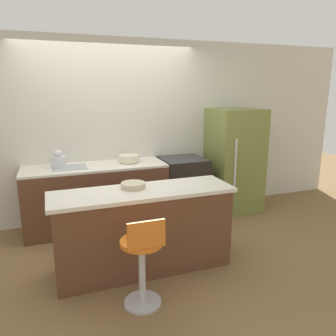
{
  "coord_description": "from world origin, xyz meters",
  "views": [
    {
      "loc": [
        -0.85,
        -4.06,
        1.9
      ],
      "look_at": [
        0.53,
        -0.3,
        0.93
      ],
      "focal_mm": 35.0,
      "sensor_mm": 36.0,
      "label": 1
    }
  ],
  "objects_px": {
    "kettle": "(58,160)",
    "mixing_bowl": "(129,158)",
    "stool_chair": "(143,261)",
    "refrigerator": "(234,160)",
    "oven_range": "(183,187)"
  },
  "relations": [
    {
      "from": "kettle",
      "to": "mixing_bowl",
      "type": "bearing_deg",
      "value": 0.0
    },
    {
      "from": "refrigerator",
      "to": "kettle",
      "type": "distance_m",
      "value": 2.62
    },
    {
      "from": "oven_range",
      "to": "kettle",
      "type": "bearing_deg",
      "value": 178.35
    },
    {
      "from": "oven_range",
      "to": "refrigerator",
      "type": "distance_m",
      "value": 0.93
    },
    {
      "from": "oven_range",
      "to": "mixing_bowl",
      "type": "distance_m",
      "value": 0.95
    },
    {
      "from": "refrigerator",
      "to": "kettle",
      "type": "relative_size",
      "value": 6.97
    },
    {
      "from": "mixing_bowl",
      "to": "stool_chair",
      "type": "bearing_deg",
      "value": -100.49
    },
    {
      "from": "stool_chair",
      "to": "refrigerator",
      "type": "bearing_deg",
      "value": 42.57
    },
    {
      "from": "kettle",
      "to": "oven_range",
      "type": "bearing_deg",
      "value": -1.65
    },
    {
      "from": "kettle",
      "to": "mixing_bowl",
      "type": "relative_size",
      "value": 0.8
    },
    {
      "from": "refrigerator",
      "to": "oven_range",
      "type": "bearing_deg",
      "value": 177.83
    },
    {
      "from": "refrigerator",
      "to": "mixing_bowl",
      "type": "relative_size",
      "value": 5.55
    },
    {
      "from": "stool_chair",
      "to": "mixing_bowl",
      "type": "distance_m",
      "value": 2.04
    },
    {
      "from": "refrigerator",
      "to": "kettle",
      "type": "xyz_separation_m",
      "value": [
        -2.62,
        0.08,
        0.18
      ]
    },
    {
      "from": "stool_chair",
      "to": "mixing_bowl",
      "type": "xyz_separation_m",
      "value": [
        0.36,
        1.95,
        0.5
      ]
    }
  ]
}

